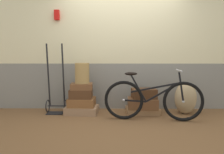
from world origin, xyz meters
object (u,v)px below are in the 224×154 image
(suitcase_1, at_px, (82,102))
(bicycle, at_px, (153,100))
(suitcase_5, at_px, (142,103))
(suitcase_0, at_px, (82,110))
(luggage_trolley, at_px, (56,95))
(burlap_sack, at_px, (186,98))
(suitcase_3, at_px, (82,86))
(wicker_basket, at_px, (82,73))
(suitcase_4, at_px, (142,110))
(suitcase_2, at_px, (81,94))
(suitcase_6, at_px, (144,93))

(suitcase_1, distance_m, bicycle, 1.39)
(suitcase_5, bearing_deg, suitcase_0, -179.01)
(luggage_trolley, distance_m, burlap_sack, 2.56)
(suitcase_3, xyz_separation_m, wicker_basket, (0.01, 0.00, 0.26))
(suitcase_4, distance_m, suitcase_5, 0.16)
(suitcase_1, height_order, suitcase_4, suitcase_1)
(suitcase_2, bearing_deg, bicycle, -18.60)
(suitcase_3, height_order, suitcase_4, suitcase_3)
(suitcase_3, relative_size, suitcase_5, 0.74)
(suitcase_2, xyz_separation_m, luggage_trolley, (-0.51, 0.08, -0.04))
(wicker_basket, bearing_deg, suitcase_0, -135.40)
(suitcase_6, bearing_deg, suitcase_0, 173.58)
(suitcase_2, bearing_deg, suitcase_4, 0.81)
(suitcase_1, xyz_separation_m, suitcase_4, (1.20, 0.03, -0.17))
(suitcase_3, bearing_deg, suitcase_5, -5.88)
(suitcase_2, height_order, wicker_basket, wicker_basket)
(suitcase_4, bearing_deg, suitcase_0, 178.00)
(suitcase_0, relative_size, wicker_basket, 1.57)
(suitcase_1, bearing_deg, luggage_trolley, 174.90)
(wicker_basket, distance_m, burlap_sack, 2.07)
(suitcase_3, xyz_separation_m, suitcase_4, (1.20, 0.03, -0.48))
(suitcase_6, height_order, wicker_basket, wicker_basket)
(suitcase_1, relative_size, bicycle, 0.30)
(suitcase_0, bearing_deg, suitcase_2, -176.51)
(wicker_basket, bearing_deg, luggage_trolley, 173.01)
(suitcase_1, xyz_separation_m, suitcase_3, (0.00, 0.00, 0.31))
(suitcase_3, bearing_deg, burlap_sack, -4.99)
(suitcase_1, relative_size, suitcase_4, 0.80)
(suitcase_5, bearing_deg, suitcase_3, -179.41)
(suitcase_6, height_order, bicycle, bicycle)
(suitcase_2, xyz_separation_m, suitcase_3, (0.01, 0.01, 0.15))
(wicker_basket, bearing_deg, burlap_sack, -0.17)
(suitcase_4, height_order, suitcase_6, suitcase_6)
(suitcase_4, distance_m, luggage_trolley, 1.75)
(suitcase_2, height_order, burlap_sack, burlap_sack)
(burlap_sack, bearing_deg, suitcase_5, -178.81)
(suitcase_4, bearing_deg, bicycle, -79.41)
(suitcase_1, distance_m, suitcase_5, 1.19)
(suitcase_0, height_order, suitcase_1, suitcase_1)
(bicycle, bearing_deg, suitcase_6, 103.58)
(suitcase_0, xyz_separation_m, bicycle, (1.31, -0.43, 0.29))
(suitcase_3, bearing_deg, bicycle, -23.26)
(suitcase_3, distance_m, suitcase_6, 1.22)
(suitcase_4, relative_size, bicycle, 0.37)
(suitcase_0, bearing_deg, suitcase_4, 6.14)
(suitcase_5, xyz_separation_m, wicker_basket, (-1.17, 0.02, 0.58))
(suitcase_3, xyz_separation_m, bicycle, (1.31, -0.43, -0.17))
(suitcase_2, distance_m, suitcase_4, 1.26)
(suitcase_2, relative_size, bicycle, 0.25)
(suitcase_2, distance_m, burlap_sack, 2.05)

